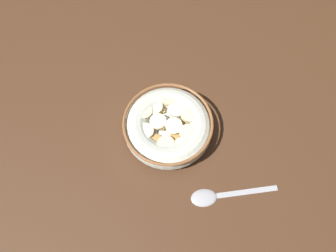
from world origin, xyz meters
TOP-DOWN VIEW (x-y plane):
  - ground_plane at (0.00, 0.00)cm, footprint 133.51×133.51cm
  - cereal_bowl at (-0.01, -0.02)cm, footprint 17.65×17.65cm
  - spoon at (7.33, 14.04)cm, footprint 11.65×14.67cm

SIDE VIEW (x-z plane):
  - ground_plane at x=0.00cm, z-range -2.00..0.00cm
  - spoon at x=7.33cm, z-range -0.05..0.75cm
  - cereal_bowl at x=-0.01cm, z-range 0.17..5.33cm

